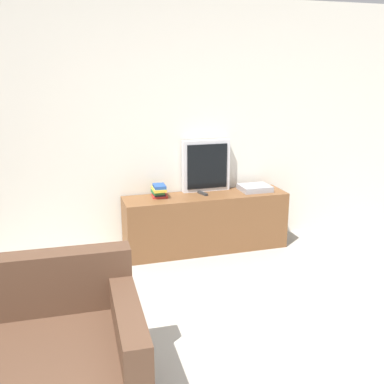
{
  "coord_description": "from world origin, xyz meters",
  "views": [
    {
      "loc": [
        -0.81,
        -1.56,
        1.89
      ],
      "look_at": [
        0.32,
        2.24,
        0.81
      ],
      "focal_mm": 42.0,
      "sensor_mm": 36.0,
      "label": 1
    }
  ],
  "objects_px": {
    "television": "(206,166)",
    "tv_stand": "(206,222)",
    "remote_on_stand": "(203,193)",
    "set_top_box": "(255,188)",
    "book_stack": "(159,191)"
  },
  "relations": [
    {
      "from": "television",
      "to": "set_top_box",
      "type": "relative_size",
      "value": 1.72
    },
    {
      "from": "set_top_box",
      "to": "book_stack",
      "type": "bearing_deg",
      "value": 178.01
    },
    {
      "from": "television",
      "to": "tv_stand",
      "type": "bearing_deg",
      "value": -108.04
    },
    {
      "from": "book_stack",
      "to": "remote_on_stand",
      "type": "height_order",
      "value": "book_stack"
    },
    {
      "from": "tv_stand",
      "to": "book_stack",
      "type": "relative_size",
      "value": 7.87
    },
    {
      "from": "tv_stand",
      "to": "television",
      "type": "distance_m",
      "value": 0.61
    },
    {
      "from": "tv_stand",
      "to": "television",
      "type": "relative_size",
      "value": 3.13
    },
    {
      "from": "book_stack",
      "to": "set_top_box",
      "type": "relative_size",
      "value": 0.68
    },
    {
      "from": "tv_stand",
      "to": "set_top_box",
      "type": "distance_m",
      "value": 0.66
    },
    {
      "from": "book_stack",
      "to": "tv_stand",
      "type": "bearing_deg",
      "value": -6.57
    },
    {
      "from": "television",
      "to": "book_stack",
      "type": "height_order",
      "value": "television"
    },
    {
      "from": "tv_stand",
      "to": "remote_on_stand",
      "type": "height_order",
      "value": "remote_on_stand"
    },
    {
      "from": "tv_stand",
      "to": "set_top_box",
      "type": "relative_size",
      "value": 5.38
    },
    {
      "from": "remote_on_stand",
      "to": "set_top_box",
      "type": "xyz_separation_m",
      "value": [
        0.6,
        -0.01,
        0.02
      ]
    },
    {
      "from": "book_stack",
      "to": "remote_on_stand",
      "type": "distance_m",
      "value": 0.47
    }
  ]
}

